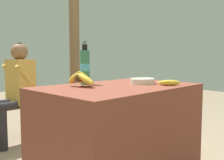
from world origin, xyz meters
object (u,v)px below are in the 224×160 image
Objects in this scene: banana_bunch_ripe at (82,78)px; seated_vendor at (16,85)px; serving_bowl at (143,81)px; wooden_bench at (8,111)px; water_bottle at (85,67)px; support_post_far at (74,36)px; loose_banana_front at (169,83)px.

banana_bunch_ripe is 1.29m from seated_vendor.
serving_bowl is at bearing 102.47° from seated_vendor.
seated_vendor is at bearing -21.66° from wooden_bench.
serving_bowl is (0.47, -0.18, -0.04)m from banana_bunch_ripe.
support_post_far reaches higher than water_bottle.
wooden_bench is at bearing -23.74° from seated_vendor.
loose_banana_front is at bearing -55.40° from water_bottle.
serving_bowl reaches higher than wooden_bench.
support_post_far is (0.61, 1.71, 0.51)m from serving_bowl.
banana_bunch_ripe is 0.77× the size of water_bottle.
serving_bowl is 1.89m from support_post_far.
banana_bunch_ripe is 1.39m from wooden_bench.
serving_bowl is at bearing -21.35° from banana_bunch_ripe.
water_bottle is 0.66m from loose_banana_front.
seated_vendor is at bearing 92.12° from water_bottle.
support_post_far is (0.99, 0.25, 0.63)m from seated_vendor.
support_post_far is (0.58, 1.93, 0.51)m from loose_banana_front.
banana_bunch_ripe is 1.93m from support_post_far.
banana_bunch_ripe reaches higher than loose_banana_front.
seated_vendor reaches higher than wooden_bench.
water_bottle is at bearing -83.87° from wooden_bench.
wooden_bench is at bearing 96.13° from water_bottle.
support_post_far reaches higher than loose_banana_front.
banana_bunch_ripe is at bearing -125.31° from support_post_far.
banana_bunch_ripe is 0.17× the size of wooden_bench.
serving_bowl is 0.22m from loose_banana_front.
water_bottle is 2.20× the size of loose_banana_front.
water_bottle is (0.13, 0.13, 0.08)m from banana_bunch_ripe.
seated_vendor is (-0.38, 1.46, -0.12)m from serving_bowl.
wooden_bench is (-0.49, 1.72, -0.40)m from loose_banana_front.
water_bottle is at bearing 124.60° from loose_banana_front.
banana_bunch_ripe is at bearing 83.96° from seated_vendor.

